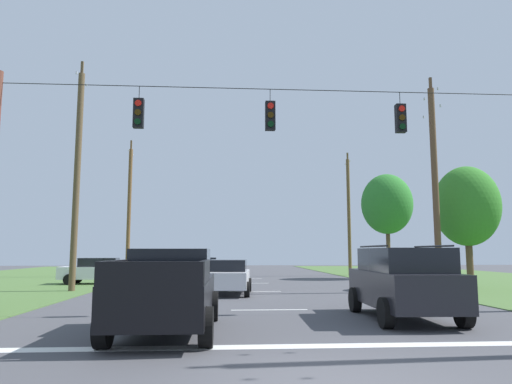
{
  "coord_description": "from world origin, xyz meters",
  "views": [
    {
      "loc": [
        -1.52,
        -6.84,
        1.88
      ],
      "look_at": [
        -0.58,
        6.76,
        3.6
      ],
      "focal_mm": 33.33,
      "sensor_mm": 36.0,
      "label": 1
    }
  ],
  "objects_px": {
    "utility_pole_mid_right": "(435,182)",
    "utility_pole_mid_left": "(77,176)",
    "suv_black": "(403,281)",
    "tree_roadside_right": "(467,206)",
    "utility_pole_far_left": "(129,210)",
    "overhead_signal_span": "(274,180)",
    "distant_car_oncoming": "(203,269)",
    "utility_pole_far_right": "(349,214)",
    "pickup_truck": "(168,290)",
    "distant_car_far_parked": "(228,276)",
    "distant_car_crossing_white": "(99,271)",
    "tree_roadside_left": "(387,204)"
  },
  "relations": [
    {
      "from": "utility_pole_mid_right",
      "to": "utility_pole_mid_left",
      "type": "bearing_deg",
      "value": 175.31
    },
    {
      "from": "suv_black",
      "to": "utility_pole_mid_left",
      "type": "distance_m",
      "value": 16.59
    },
    {
      "from": "utility_pole_mid_left",
      "to": "tree_roadside_right",
      "type": "xyz_separation_m",
      "value": [
        19.6,
        -0.16,
        -1.36
      ]
    },
    {
      "from": "utility_pole_far_left",
      "to": "tree_roadside_right",
      "type": "bearing_deg",
      "value": -34.51
    },
    {
      "from": "overhead_signal_span",
      "to": "distant_car_oncoming",
      "type": "distance_m",
      "value": 16.2
    },
    {
      "from": "utility_pole_mid_right",
      "to": "utility_pole_far_right",
      "type": "distance_m",
      "value": 15.27
    },
    {
      "from": "pickup_truck",
      "to": "distant_car_far_parked",
      "type": "bearing_deg",
      "value": 81.3
    },
    {
      "from": "tree_roadside_right",
      "to": "pickup_truck",
      "type": "bearing_deg",
      "value": -139.43
    },
    {
      "from": "distant_car_oncoming",
      "to": "utility_pole_mid_right",
      "type": "distance_m",
      "value": 14.89
    },
    {
      "from": "distant_car_crossing_white",
      "to": "utility_pole_far_right",
      "type": "bearing_deg",
      "value": 26.87
    },
    {
      "from": "pickup_truck",
      "to": "utility_pole_mid_left",
      "type": "relative_size",
      "value": 0.48
    },
    {
      "from": "pickup_truck",
      "to": "tree_roadside_right",
      "type": "bearing_deg",
      "value": 40.57
    },
    {
      "from": "utility_pole_mid_left",
      "to": "tree_roadside_left",
      "type": "relative_size",
      "value": 1.54
    },
    {
      "from": "utility_pole_far_right",
      "to": "distant_car_oncoming",
      "type": "bearing_deg",
      "value": -148.6
    },
    {
      "from": "distant_car_far_parked",
      "to": "utility_pole_mid_left",
      "type": "distance_m",
      "value": 9.02
    },
    {
      "from": "utility_pole_far_left",
      "to": "tree_roadside_right",
      "type": "relative_size",
      "value": 1.68
    },
    {
      "from": "distant_car_far_parked",
      "to": "utility_pole_mid_right",
      "type": "bearing_deg",
      "value": 3.03
    },
    {
      "from": "distant_car_crossing_white",
      "to": "tree_roadside_right",
      "type": "distance_m",
      "value": 20.62
    },
    {
      "from": "utility_pole_mid_right",
      "to": "tree_roadside_right",
      "type": "relative_size",
      "value": 1.68
    },
    {
      "from": "suv_black",
      "to": "utility_pole_far_left",
      "type": "relative_size",
      "value": 0.46
    },
    {
      "from": "pickup_truck",
      "to": "distant_car_crossing_white",
      "type": "bearing_deg",
      "value": 109.27
    },
    {
      "from": "distant_car_oncoming",
      "to": "utility_pole_far_right",
      "type": "distance_m",
      "value": 13.85
    },
    {
      "from": "distant_car_oncoming",
      "to": "overhead_signal_span",
      "type": "bearing_deg",
      "value": -79.64
    },
    {
      "from": "utility_pole_mid_right",
      "to": "tree_roadside_right",
      "type": "height_order",
      "value": "utility_pole_mid_right"
    },
    {
      "from": "distant_car_crossing_white",
      "to": "distant_car_oncoming",
      "type": "bearing_deg",
      "value": 17.24
    },
    {
      "from": "utility_pole_mid_right",
      "to": "utility_pole_far_right",
      "type": "bearing_deg",
      "value": 90.69
    },
    {
      "from": "utility_pole_far_left",
      "to": "tree_roadside_left",
      "type": "xyz_separation_m",
      "value": [
        18.91,
        -3.81,
        0.17
      ]
    },
    {
      "from": "overhead_signal_span",
      "to": "distant_car_far_parked",
      "type": "relative_size",
      "value": 4.0
    },
    {
      "from": "overhead_signal_span",
      "to": "utility_pole_mid_left",
      "type": "bearing_deg",
      "value": 135.39
    },
    {
      "from": "pickup_truck",
      "to": "tree_roadside_left",
      "type": "relative_size",
      "value": 0.73
    },
    {
      "from": "utility_pole_mid_right",
      "to": "utility_pole_far_left",
      "type": "distance_m",
      "value": 22.88
    },
    {
      "from": "distant_car_crossing_white",
      "to": "utility_pole_far_right",
      "type": "xyz_separation_m",
      "value": [
        17.28,
        8.75,
        4.06
      ]
    },
    {
      "from": "utility_pole_mid_left",
      "to": "distant_car_crossing_white",
      "type": "bearing_deg",
      "value": 90.55
    },
    {
      "from": "suv_black",
      "to": "utility_pole_mid_right",
      "type": "xyz_separation_m",
      "value": [
        5.17,
        8.83,
        4.17
      ]
    },
    {
      "from": "utility_pole_mid_right",
      "to": "tree_roadside_left",
      "type": "relative_size",
      "value": 1.41
    },
    {
      "from": "distant_car_oncoming",
      "to": "tree_roadside_right",
      "type": "relative_size",
      "value": 0.7
    },
    {
      "from": "tree_roadside_left",
      "to": "pickup_truck",
      "type": "bearing_deg",
      "value": -121.16
    },
    {
      "from": "distant_car_crossing_white",
      "to": "tree_roadside_left",
      "type": "relative_size",
      "value": 0.59
    },
    {
      "from": "distant_car_far_parked",
      "to": "utility_pole_mid_right",
      "type": "xyz_separation_m",
      "value": [
        10.0,
        0.53,
        4.44
      ]
    },
    {
      "from": "pickup_truck",
      "to": "distant_car_oncoming",
      "type": "relative_size",
      "value": 1.25
    },
    {
      "from": "utility_pole_mid_left",
      "to": "tree_roadside_left",
      "type": "distance_m",
      "value": 21.13
    },
    {
      "from": "overhead_signal_span",
      "to": "distant_car_oncoming",
      "type": "xyz_separation_m",
      "value": [
        -2.85,
        15.59,
        -3.36
      ]
    },
    {
      "from": "distant_car_crossing_white",
      "to": "tree_roadside_right",
      "type": "bearing_deg",
      "value": -14.96
    },
    {
      "from": "utility_pole_far_right",
      "to": "utility_pole_far_left",
      "type": "distance_m",
      "value": 17.29
    },
    {
      "from": "distant_car_oncoming",
      "to": "utility_pole_mid_right",
      "type": "relative_size",
      "value": 0.41
    },
    {
      "from": "overhead_signal_span",
      "to": "utility_pole_far_right",
      "type": "distance_m",
      "value": 24.04
    },
    {
      "from": "distant_car_oncoming",
      "to": "distant_car_far_parked",
      "type": "relative_size",
      "value": 0.98
    },
    {
      "from": "overhead_signal_span",
      "to": "utility_pole_mid_left",
      "type": "relative_size",
      "value": 1.55
    },
    {
      "from": "suv_black",
      "to": "utility_pole_far_left",
      "type": "height_order",
      "value": "utility_pole_far_left"
    },
    {
      "from": "suv_black",
      "to": "distant_car_crossing_white",
      "type": "relative_size",
      "value": 1.11
    }
  ]
}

